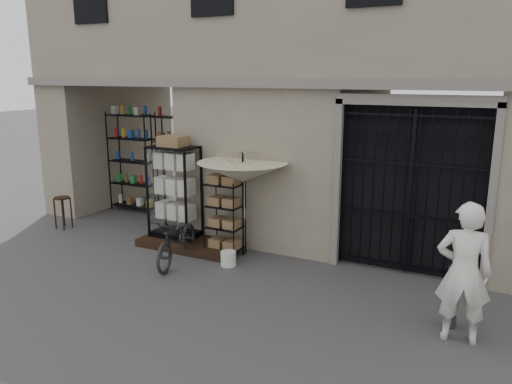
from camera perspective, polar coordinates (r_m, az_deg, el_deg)
The scene contains 14 objects.
ground at distance 7.85m, azimuth 0.60°, elevation -12.39°, with size 80.00×80.00×0.00m, color black.
main_building at distance 10.86m, azimuth 10.59°, elevation 18.88°, with size 14.00×4.00×9.00m, color gray.
shop_recess at distance 12.06m, azimuth -12.81°, elevation 3.88°, with size 3.00×1.70×3.00m, color black.
shop_shelving at distance 12.51m, azimuth -11.48°, elevation 3.12°, with size 2.70×0.50×2.50m, color black.
iron_gate at distance 8.94m, azimuth 17.40°, elevation 0.39°, with size 2.50×0.21×3.00m.
step_platform at distance 10.19m, azimuth -7.70°, elevation -5.88°, with size 2.00×0.90×0.15m, color black.
display_cabinet at distance 10.24m, azimuth -9.28°, elevation -0.53°, with size 1.07×0.84×2.02m.
wire_rack at distance 9.52m, azimuth -3.60°, elevation -3.05°, with size 0.72×0.57×1.48m.
market_umbrella at distance 9.24m, azimuth -1.53°, elevation 2.89°, with size 1.78×1.80×2.41m.
white_bucket at distance 9.17m, azimuth -3.19°, elevation -7.60°, with size 0.28×0.28×0.27m, color silver.
bicycle at distance 9.46m, azimuth -8.87°, elevation -7.94°, with size 0.59×0.90×1.71m, color black.
wooden_stool at distance 12.05m, azimuth -21.19°, elevation -2.14°, with size 0.41×0.41×0.73m.
steel_bollard at distance 7.44m, azimuth 21.51°, elevation -11.09°, with size 0.16×0.16×0.89m, color #4B4F53.
shopkeeper at distance 7.34m, azimuth 21.97°, elevation -15.34°, with size 0.68×1.88×0.45m, color silver.
Camera 1 is at (3.13, -6.35, 3.40)m, focal length 35.00 mm.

